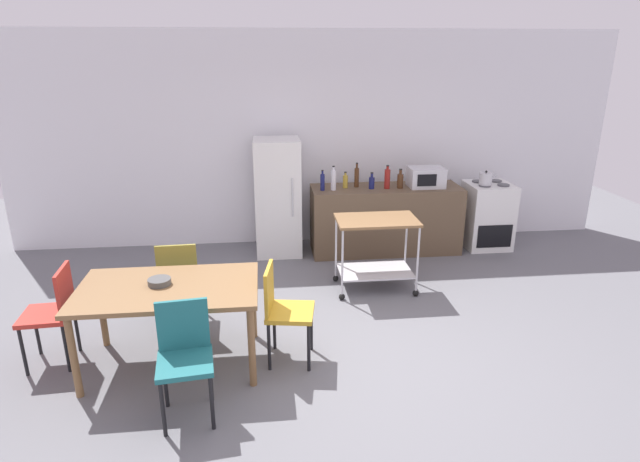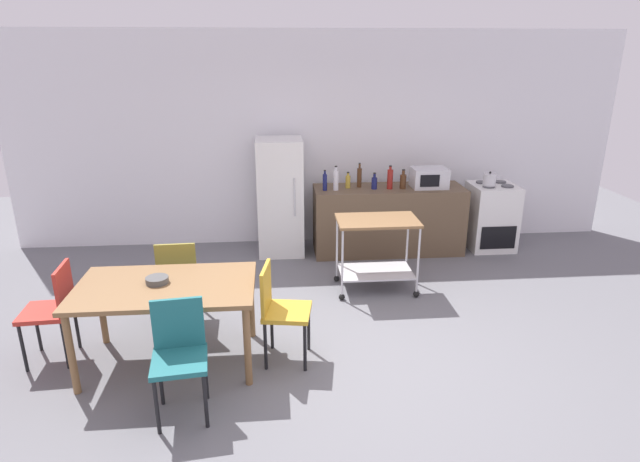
{
  "view_description": "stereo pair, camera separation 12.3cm",
  "coord_description": "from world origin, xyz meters",
  "px_view_note": "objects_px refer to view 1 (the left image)",
  "views": [
    {
      "loc": [
        -0.73,
        -4.05,
        2.62
      ],
      "look_at": [
        -0.15,
        1.2,
        0.8
      ],
      "focal_mm": 29.41,
      "sensor_mm": 36.0,
      "label": 1
    },
    {
      "loc": [
        -0.6,
        -4.06,
        2.62
      ],
      "look_at": [
        -0.15,
        1.2,
        0.8
      ],
      "focal_mm": 29.41,
      "sensor_mm": 36.0,
      "label": 2
    }
  ],
  "objects_px": {
    "chair_red": "(54,309)",
    "kettle": "(486,179)",
    "kitchen_cart": "(376,242)",
    "bottle_sesame_oil": "(400,180)",
    "fruit_bowl": "(159,282)",
    "bottle_sparkling_water": "(322,182)",
    "dining_table": "(169,295)",
    "stove_oven": "(487,215)",
    "bottle_hot_sauce": "(357,177)",
    "chair_teal": "(185,353)",
    "chair_olive": "(180,277)",
    "bottle_olive_oil": "(345,181)",
    "bottle_wine": "(387,178)",
    "refrigerator": "(278,197)",
    "bottle_soy_sauce": "(372,182)",
    "microwave": "(426,177)",
    "chair_mustard": "(283,307)",
    "bottle_vinegar": "(333,180)"
  },
  "relations": [
    {
      "from": "chair_red",
      "to": "kettle",
      "type": "distance_m",
      "value": 5.34
    },
    {
      "from": "kitchen_cart",
      "to": "bottle_sesame_oil",
      "type": "xyz_separation_m",
      "value": [
        0.55,
        1.14,
        0.43
      ]
    },
    {
      "from": "fruit_bowl",
      "to": "bottle_sesame_oil",
      "type": "bearing_deg",
      "value": 41.97
    },
    {
      "from": "bottle_sparkling_water",
      "to": "fruit_bowl",
      "type": "bearing_deg",
      "value": -124.54
    },
    {
      "from": "dining_table",
      "to": "kitchen_cart",
      "type": "bearing_deg",
      "value": 32.73
    },
    {
      "from": "dining_table",
      "to": "stove_oven",
      "type": "distance_m",
      "value": 4.67
    },
    {
      "from": "kitchen_cart",
      "to": "bottle_sparkling_water",
      "type": "height_order",
      "value": "bottle_sparkling_water"
    },
    {
      "from": "kitchen_cart",
      "to": "bottle_hot_sauce",
      "type": "bearing_deg",
      "value": 90.37
    },
    {
      "from": "chair_teal",
      "to": "fruit_bowl",
      "type": "relative_size",
      "value": 4.63
    },
    {
      "from": "chair_olive",
      "to": "bottle_hot_sauce",
      "type": "height_order",
      "value": "bottle_hot_sauce"
    },
    {
      "from": "kitchen_cart",
      "to": "bottle_olive_oil",
      "type": "height_order",
      "value": "bottle_olive_oil"
    },
    {
      "from": "bottle_wine",
      "to": "kettle",
      "type": "distance_m",
      "value": 1.34
    },
    {
      "from": "refrigerator",
      "to": "bottle_sesame_oil",
      "type": "xyz_separation_m",
      "value": [
        1.61,
        -0.16,
        0.23
      ]
    },
    {
      "from": "chair_olive",
      "to": "bottle_sparkling_water",
      "type": "relative_size",
      "value": 3.31
    },
    {
      "from": "bottle_hot_sauce",
      "to": "bottle_sesame_oil",
      "type": "bearing_deg",
      "value": -12.86
    },
    {
      "from": "chair_teal",
      "to": "bottle_sparkling_water",
      "type": "height_order",
      "value": "bottle_sparkling_water"
    },
    {
      "from": "bottle_soy_sauce",
      "to": "microwave",
      "type": "bearing_deg",
      "value": 2.04
    },
    {
      "from": "kitchen_cart",
      "to": "chair_olive",
      "type": "bearing_deg",
      "value": -163.9
    },
    {
      "from": "bottle_soy_sauce",
      "to": "bottle_wine",
      "type": "distance_m",
      "value": 0.21
    },
    {
      "from": "stove_oven",
      "to": "bottle_hot_sauce",
      "type": "xyz_separation_m",
      "value": [
        -1.85,
        0.05,
        0.58
      ]
    },
    {
      "from": "bottle_hot_sauce",
      "to": "bottle_sesame_oil",
      "type": "distance_m",
      "value": 0.58
    },
    {
      "from": "stove_oven",
      "to": "bottle_sparkling_water",
      "type": "height_order",
      "value": "bottle_sparkling_water"
    },
    {
      "from": "chair_red",
      "to": "bottle_sesame_oil",
      "type": "bearing_deg",
      "value": 119.36
    },
    {
      "from": "bottle_sparkling_water",
      "to": "bottle_olive_oil",
      "type": "relative_size",
      "value": 1.26
    },
    {
      "from": "dining_table",
      "to": "bottle_sparkling_water",
      "type": "bearing_deg",
      "value": 57.09
    },
    {
      "from": "dining_table",
      "to": "chair_olive",
      "type": "relative_size",
      "value": 1.69
    },
    {
      "from": "chair_mustard",
      "to": "bottle_wine",
      "type": "height_order",
      "value": "bottle_wine"
    },
    {
      "from": "stove_oven",
      "to": "fruit_bowl",
      "type": "height_order",
      "value": "stove_oven"
    },
    {
      "from": "stove_oven",
      "to": "bottle_olive_oil",
      "type": "height_order",
      "value": "bottle_olive_oil"
    },
    {
      "from": "refrigerator",
      "to": "bottle_soy_sauce",
      "type": "height_order",
      "value": "refrigerator"
    },
    {
      "from": "stove_oven",
      "to": "bottle_hot_sauce",
      "type": "bearing_deg",
      "value": 178.6
    },
    {
      "from": "refrigerator",
      "to": "bottle_wine",
      "type": "height_order",
      "value": "refrigerator"
    },
    {
      "from": "chair_teal",
      "to": "bottle_vinegar",
      "type": "distance_m",
      "value": 3.53
    },
    {
      "from": "chair_red",
      "to": "bottle_sesame_oil",
      "type": "distance_m",
      "value": 4.34
    },
    {
      "from": "refrigerator",
      "to": "fruit_bowl",
      "type": "xyz_separation_m",
      "value": [
        -1.08,
        -2.59,
        0.0
      ]
    },
    {
      "from": "bottle_vinegar",
      "to": "stove_oven",
      "type": "bearing_deg",
      "value": 2.39
    },
    {
      "from": "chair_teal",
      "to": "bottle_olive_oil",
      "type": "xyz_separation_m",
      "value": [
        1.7,
        3.24,
        0.47
      ]
    },
    {
      "from": "dining_table",
      "to": "bottle_vinegar",
      "type": "height_order",
      "value": "bottle_vinegar"
    },
    {
      "from": "chair_teal",
      "to": "bottle_olive_oil",
      "type": "height_order",
      "value": "bottle_olive_oil"
    },
    {
      "from": "bottle_soy_sauce",
      "to": "refrigerator",
      "type": "bearing_deg",
      "value": 172.69
    },
    {
      "from": "chair_red",
      "to": "kettle",
      "type": "bearing_deg",
      "value": 112.41
    },
    {
      "from": "dining_table",
      "to": "fruit_bowl",
      "type": "distance_m",
      "value": 0.14
    },
    {
      "from": "chair_teal",
      "to": "kitchen_cart",
      "type": "bearing_deg",
      "value": 40.55
    },
    {
      "from": "bottle_olive_oil",
      "to": "fruit_bowl",
      "type": "distance_m",
      "value": 3.21
    },
    {
      "from": "chair_olive",
      "to": "bottle_sparkling_water",
      "type": "xyz_separation_m",
      "value": [
        1.61,
        1.73,
        0.5
      ]
    },
    {
      "from": "chair_red",
      "to": "chair_olive",
      "type": "bearing_deg",
      "value": 117.6
    },
    {
      "from": "bottle_vinegar",
      "to": "bottle_sesame_oil",
      "type": "bearing_deg",
      "value": 0.53
    },
    {
      "from": "dining_table",
      "to": "stove_oven",
      "type": "bearing_deg",
      "value": 33.11
    },
    {
      "from": "stove_oven",
      "to": "refrigerator",
      "type": "xyz_separation_m",
      "value": [
        -2.9,
        0.08,
        0.32
      ]
    },
    {
      "from": "kitchen_cart",
      "to": "fruit_bowl",
      "type": "bearing_deg",
      "value": -148.98
    }
  ]
}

